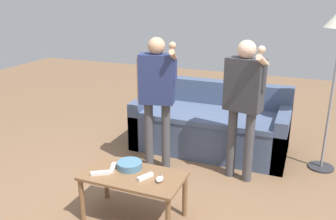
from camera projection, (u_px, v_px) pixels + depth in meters
The scene contains 10 objects.
ground_plane at pixel (146, 213), 3.22m from camera, with size 12.00×12.00×0.00m, color brown.
couch at pixel (211, 126), 4.47m from camera, with size 1.86×0.87×0.80m.
coffee_table at pixel (133, 181), 3.04m from camera, with size 0.86×0.46×0.43m.
snack_bowl at pixel (130, 165), 3.12m from camera, with size 0.22×0.22×0.06m, color teal.
game_remote_nunchuk at pixel (160, 179), 2.90m from camera, with size 0.06×0.09×0.05m.
player_left at pixel (157, 89), 3.77m from camera, with size 0.46×0.28×1.46m.
player_right at pixel (244, 95), 3.54m from camera, with size 0.43×0.35×1.47m.
game_remote_wand_near at pixel (145, 177), 2.96m from camera, with size 0.10×0.15×0.03m.
game_remote_wand_far at pixel (100, 173), 3.02m from camera, with size 0.16×0.11×0.03m.
game_remote_wand_spare at pixel (113, 168), 3.11m from camera, with size 0.09×0.16×0.03m.
Camera 1 is at (1.21, -2.48, 1.92)m, focal length 38.13 mm.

